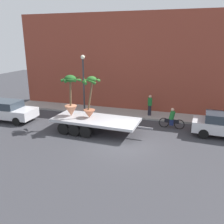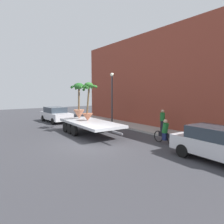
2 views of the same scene
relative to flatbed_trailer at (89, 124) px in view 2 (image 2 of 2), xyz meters
name	(u,v)px [view 2 (image 2 of 2)]	position (x,y,z in m)	size (l,w,h in m)	color
ground_plane	(91,144)	(2.62, -1.35, -0.77)	(60.00, 60.00, 0.00)	#38383D
sidewalk	(158,131)	(2.62, 4.75, -0.70)	(24.00, 2.20, 0.15)	#A39E99
building_facade	(173,79)	(2.62, 6.45, 3.44)	(24.00, 1.20, 8.43)	brown
flatbed_trailer	(89,124)	(0.00, 0.00, 0.00)	(6.96, 2.75, 0.98)	#B7BABF
potted_palm_rear	(79,101)	(-1.62, 0.07, 1.64)	(1.48, 1.54, 2.91)	tan
potted_palm_middle	(88,102)	(-0.16, 0.07, 1.61)	(1.28, 1.34, 2.90)	#B26647
cyclist	(165,133)	(5.20, 2.39, -0.10)	(1.84, 0.37, 1.54)	black
parked_car	(221,144)	(8.77, 1.74, 0.06)	(4.53, 2.09, 1.58)	silver
trailing_car	(56,114)	(-7.43, 0.26, 0.06)	(4.53, 2.06, 1.58)	silver
pedestrian_near_gate	(162,120)	(3.25, 4.51, 0.27)	(0.36, 0.36, 1.71)	black
street_lamp	(112,91)	(-2.37, 3.95, 2.46)	(0.36, 0.36, 4.83)	#383D42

